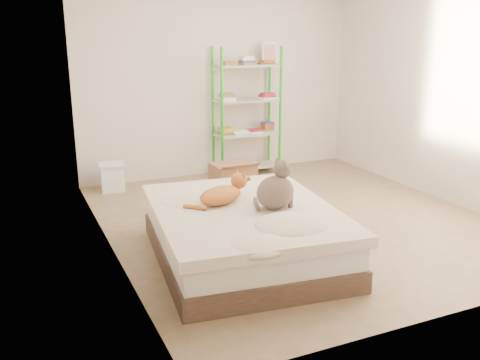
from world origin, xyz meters
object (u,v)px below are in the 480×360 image
bed (244,233)px  grey_cat (275,185)px  cardboard_box (233,177)px  white_bin (113,177)px  orange_cat (221,193)px  shelf_unit (247,110)px

bed → grey_cat: (0.23, -0.14, 0.44)m
cardboard_box → white_bin: size_ratio=1.44×
bed → grey_cat: 0.51m
grey_cat → cardboard_box: 2.11m
orange_cat → cardboard_box: bearing=45.7°
bed → shelf_unit: size_ratio=1.15×
bed → grey_cat: grey_cat is taller
grey_cat → white_bin: 2.79m
cardboard_box → orange_cat: bearing=-117.4°
grey_cat → white_bin: bearing=7.4°
orange_cat → white_bin: (-0.48, 2.31, -0.39)m
cardboard_box → bed: bearing=-111.5°
grey_cat → cardboard_box: grey_cat is taller
white_bin → cardboard_box: bearing=-25.0°
bed → cardboard_box: 1.98m
bed → cardboard_box: bearing=76.0°
cardboard_box → grey_cat: bearing=-104.2°
orange_cat → shelf_unit: 2.75m
bed → orange_cat: (-0.14, 0.16, 0.33)m
shelf_unit → cardboard_box: size_ratio=3.51×
bed → orange_cat: size_ratio=4.04×
orange_cat → grey_cat: bearing=-56.6°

